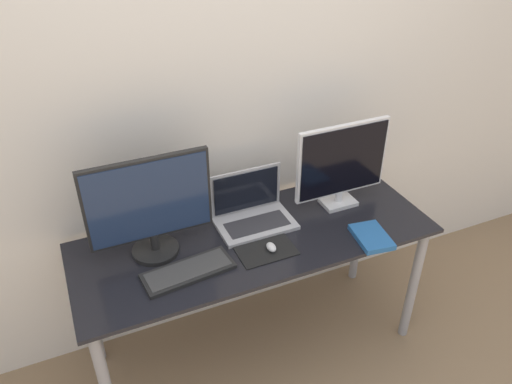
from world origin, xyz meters
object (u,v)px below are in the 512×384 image
at_px(book, 371,237).
at_px(keyboard, 188,271).
at_px(monitor_left, 150,207).
at_px(laptop, 252,210).
at_px(monitor_right, 342,164).
at_px(mouse, 271,247).

bearing_deg(book, keyboard, 171.80).
distance_m(monitor_left, book, 0.97).
distance_m(monitor_left, laptop, 0.50).
bearing_deg(laptop, keyboard, -148.81).
bearing_deg(monitor_left, monitor_right, 0.01).
xyz_separation_m(monitor_left, laptop, (0.47, 0.04, -0.17)).
bearing_deg(mouse, laptop, 87.16).
bearing_deg(monitor_left, laptop, 5.42).
height_order(monitor_left, keyboard, monitor_left).
bearing_deg(monitor_left, mouse, -23.27).
bearing_deg(monitor_left, keyboard, -64.61).
bearing_deg(book, laptop, 141.11).
height_order(monitor_right, book, monitor_right).
xyz_separation_m(monitor_right, book, (-0.01, -0.30, -0.21)).
relative_size(laptop, keyboard, 0.91).
bearing_deg(laptop, mouse, -92.84).
distance_m(laptop, keyboard, 0.44).
xyz_separation_m(laptop, mouse, (-0.01, -0.24, -0.04)).
bearing_deg(mouse, book, -13.51).
relative_size(mouse, book, 0.28).
xyz_separation_m(monitor_right, laptop, (-0.44, 0.04, -0.17)).
distance_m(laptop, book, 0.55).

